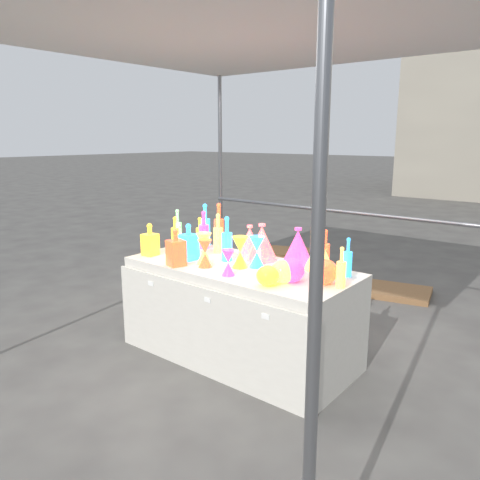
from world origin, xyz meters
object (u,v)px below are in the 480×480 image
Objects in this scene: cardboard_box_closed at (284,268)px; bottle_0 at (175,232)px; globe_0 at (268,277)px; decanter_0 at (150,239)px; display_table at (239,312)px; lampshade_0 at (262,242)px; hourglass_0 at (205,253)px.

cardboard_box_closed is 1.72m from bottle_0.
globe_0 is (1.17, -1.99, 0.59)m from cardboard_box_closed.
decanter_0 is at bearing -113.27° from cardboard_box_closed.
lampshade_0 is at bearing 82.42° from display_table.
decanter_0 is 0.92× the size of lampshade_0.
cardboard_box_closed is (-0.71, 1.72, -0.16)m from display_table.
display_table is at bearing -83.02° from lampshade_0.
display_table is 6.71× the size of bottle_0.
bottle_0 reaches higher than globe_0.
globe_0 is at bearing -80.67° from cardboard_box_closed.
globe_0 reaches higher than display_table.
hourglass_0 reaches higher than cardboard_box_closed.
display_table is at bearing 12.29° from decanter_0.
display_table is at bearing -88.66° from cardboard_box_closed.
bottle_0 is at bearing -116.19° from cardboard_box_closed.
cardboard_box_closed is at bearing 85.09° from decanter_0.
lampshade_0 is at bearing 129.48° from globe_0.
cardboard_box_closed is 2.38m from globe_0.
display_table is 0.96m from decanter_0.
globe_0 is at bearing -7.15° from hourglass_0.
bottle_0 reaches higher than cardboard_box_closed.
decanter_0 is (0.07, -0.35, -0.00)m from bottle_0.
bottle_0 is (-0.14, -1.58, 0.67)m from cardboard_box_closed.
hourglass_0 is 0.72× the size of lampshade_0.
decanter_0 is (-0.78, -0.21, 0.51)m from display_table.
display_table is at bearing 149.46° from globe_0.
decanter_0 is 1.28× the size of hourglass_0.
decanter_0 is 0.93m from lampshade_0.
hourglass_0 reaches higher than globe_0.
lampshade_0 reaches higher than bottle_0.
lampshade_0 is (0.21, 0.44, 0.04)m from hourglass_0.
globe_0 is at bearing -35.95° from lampshade_0.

